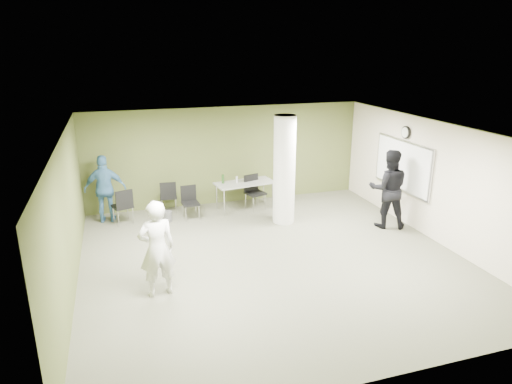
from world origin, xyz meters
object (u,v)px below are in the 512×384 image
object	(u,v)px
woman_white	(157,249)
man_black	(388,189)
folding_table	(244,184)
chair_back_left	(123,204)
man_blue	(105,189)

from	to	relation	value
woman_white	man_black	size ratio (longest dim) A/B	0.92
folding_table	man_black	world-z (taller)	man_black
folding_table	woman_white	bearing A→B (deg)	-133.01
folding_table	woman_white	size ratio (longest dim) A/B	0.94
chair_back_left	man_black	xyz separation A→B (m)	(6.37, -2.16, 0.45)
woman_white	man_blue	bearing A→B (deg)	-86.15
folding_table	man_blue	distance (m)	3.70
man_black	man_blue	distance (m)	7.22
chair_back_left	man_blue	size ratio (longest dim) A/B	0.53
folding_table	chair_back_left	size ratio (longest dim) A/B	1.84
man_blue	chair_back_left	bearing A→B (deg)	147.67
man_black	man_blue	world-z (taller)	man_black
man_black	man_blue	bearing A→B (deg)	2.68
chair_back_left	woman_white	xyz separation A→B (m)	(0.50, -3.84, 0.37)
folding_table	man_blue	xyz separation A→B (m)	(-3.69, 0.13, 0.16)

